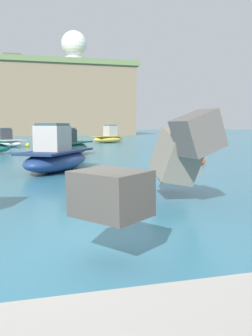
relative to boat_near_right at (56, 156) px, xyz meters
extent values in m
plane|color=teal|center=(-0.28, -11.63, -0.72)|extent=(400.00, 400.00, 0.00)
cube|color=gray|center=(2.79, -8.03, 0.58)|extent=(1.23, 1.51, 1.69)
cube|color=#4C4944|center=(-0.02, -12.04, 0.40)|extent=(1.36, 1.41, 0.74)
cube|color=#605B56|center=(2.90, -9.08, 1.25)|extent=(1.34, 1.10, 1.24)
cube|color=#4C4944|center=(3.13, -6.70, 0.15)|extent=(1.18, 1.19, 0.97)
ellipsoid|color=navy|center=(0.04, 0.06, -0.23)|extent=(4.40, 5.56, 0.99)
cube|color=navy|center=(0.04, 0.06, 0.23)|extent=(4.05, 5.11, 0.10)
cube|color=#B7B2A8|center=(-0.16, -0.28, 0.86)|extent=(1.84, 1.97, 1.18)
cube|color=#334C5B|center=(-0.16, -0.28, 1.51)|extent=(1.66, 1.78, 0.12)
ellipsoid|color=white|center=(-3.72, 22.45, -0.35)|extent=(4.75, 6.16, 0.75)
cube|color=#ACACAC|center=(-3.72, 22.45, -0.02)|extent=(4.37, 5.67, 0.10)
cube|color=#33383D|center=(-3.95, 22.83, 0.58)|extent=(1.97, 2.16, 1.10)
cube|color=#334C5B|center=(-3.95, 22.83, 1.19)|extent=(1.77, 1.94, 0.12)
ellipsoid|color=#1E6656|center=(1.36, 8.44, -0.23)|extent=(4.81, 6.42, 1.00)
cube|color=#164C41|center=(1.36, 8.44, 0.23)|extent=(4.43, 5.91, 0.10)
cube|color=#33383D|center=(1.13, 8.03, 0.73)|extent=(1.96, 2.22, 0.92)
cube|color=#334C5B|center=(1.13, 8.03, 1.26)|extent=(1.76, 2.00, 0.12)
ellipsoid|color=#EAC64C|center=(8.67, 28.17, -0.29)|extent=(5.05, 3.98, 0.88)
cube|color=#AF9539|center=(8.67, 28.17, 0.11)|extent=(4.64, 3.66, 0.10)
cube|color=#B7B2A8|center=(8.97, 28.33, 0.82)|extent=(1.80, 1.74, 1.33)
cube|color=#334C5B|center=(8.97, 28.33, 1.54)|extent=(1.62, 1.57, 0.12)
sphere|color=yellow|center=(-1.47, 20.86, -0.50)|extent=(0.44, 0.44, 0.44)
sphere|color=#E54C1E|center=(8.05, 0.74, -0.50)|extent=(0.44, 0.44, 0.44)
cylinder|color=silver|center=(11.14, 82.71, 18.40)|extent=(5.13, 5.13, 3.49)
sphere|color=white|center=(11.14, 82.71, 23.60)|extent=(6.91, 6.91, 6.91)
cube|color=silver|center=(-5.37, 96.97, 19.43)|extent=(4.76, 6.22, 5.56)
cube|color=#66564C|center=(-5.37, 96.97, 22.36)|extent=(5.00, 6.53, 0.30)
camera|label=1|loc=(-1.21, -17.35, 1.43)|focal=38.15mm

